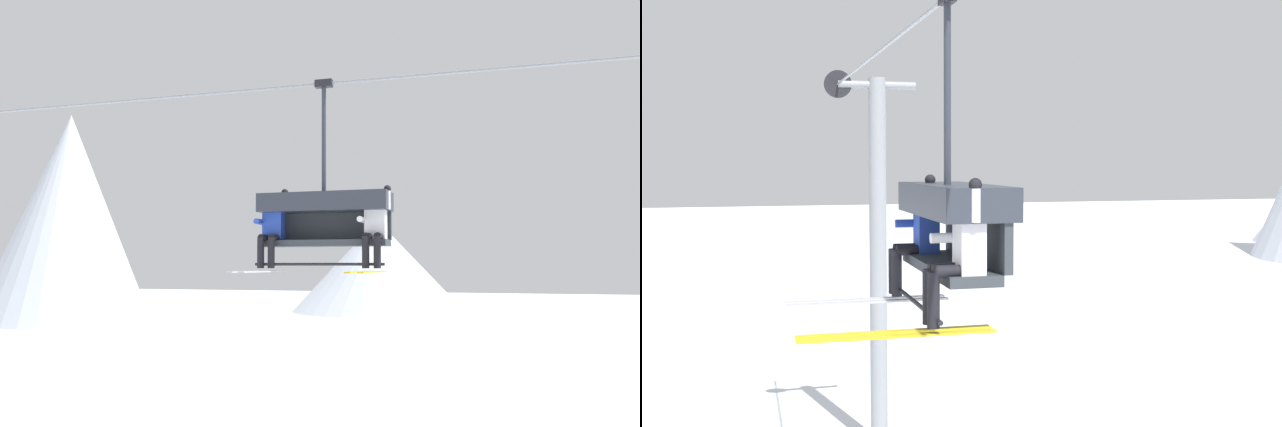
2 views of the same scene
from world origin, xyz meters
TOP-DOWN VIEW (x-y plane):
  - lift_tower_near at (-8.54, -0.02)m, footprint 0.36×1.88m
  - lift_cable at (-0.50, -0.80)m, footprint 18.08×0.05m
  - chairlift_chair at (0.47, -0.73)m, footprint 2.10×0.74m
  - skier_blue at (-0.37, -0.94)m, footprint 0.48×1.70m
  - skier_white at (1.31, -0.94)m, footprint 0.48×1.70m

SIDE VIEW (x-z plane):
  - lift_tower_near at x=-8.54m, z-range 0.16..8.04m
  - skier_blue at x=-0.37m, z-range 4.59..5.92m
  - skier_white at x=1.31m, z-range 4.59..5.92m
  - chairlift_chair at x=0.47m, z-range 4.05..7.04m
  - lift_cable at x=-0.50m, z-range 7.57..7.62m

